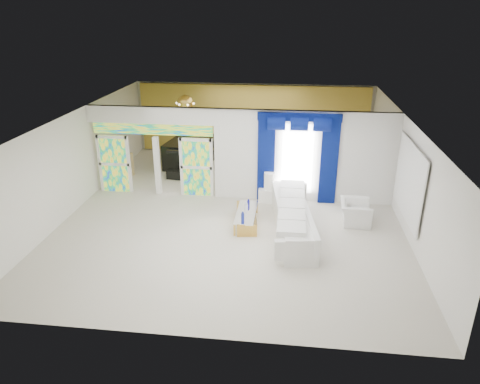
# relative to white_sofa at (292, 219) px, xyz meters

# --- Properties ---
(floor) EXTENTS (12.00, 12.00, 0.00)m
(floor) POSITION_rel_white_sofa_xyz_m (-1.81, 1.28, -0.38)
(floor) COLOR #B7AF9E
(floor) RESTS_ON ground
(dividing_wall) EXTENTS (5.70, 0.18, 3.00)m
(dividing_wall) POSITION_rel_white_sofa_xyz_m (0.34, 2.28, 1.12)
(dividing_wall) COLOR white
(dividing_wall) RESTS_ON ground
(dividing_header) EXTENTS (4.30, 0.18, 0.55)m
(dividing_header) POSITION_rel_white_sofa_xyz_m (-4.66, 2.28, 2.35)
(dividing_header) COLOR white
(dividing_header) RESTS_ON dividing_wall
(stained_panel_left) EXTENTS (0.95, 0.04, 2.00)m
(stained_panel_left) POSITION_rel_white_sofa_xyz_m (-6.09, 2.28, 0.62)
(stained_panel_left) COLOR #994C3F
(stained_panel_left) RESTS_ON ground
(stained_panel_right) EXTENTS (0.95, 0.04, 2.00)m
(stained_panel_right) POSITION_rel_white_sofa_xyz_m (-3.24, 2.28, 0.62)
(stained_panel_right) COLOR #994C3F
(stained_panel_right) RESTS_ON ground
(stained_transom) EXTENTS (4.00, 0.05, 0.35)m
(stained_transom) POSITION_rel_white_sofa_xyz_m (-4.66, 2.28, 1.87)
(stained_transom) COLOR #994C3F
(stained_transom) RESTS_ON dividing_header
(window_pane) EXTENTS (1.00, 0.02, 2.30)m
(window_pane) POSITION_rel_white_sofa_xyz_m (0.09, 2.18, 1.07)
(window_pane) COLOR white
(window_pane) RESTS_ON dividing_wall
(blue_drape_left) EXTENTS (0.55, 0.10, 2.80)m
(blue_drape_left) POSITION_rel_white_sofa_xyz_m (-0.91, 2.15, 1.02)
(blue_drape_left) COLOR #040347
(blue_drape_left) RESTS_ON ground
(blue_drape_right) EXTENTS (0.55, 0.10, 2.80)m
(blue_drape_right) POSITION_rel_white_sofa_xyz_m (1.09, 2.15, 1.02)
(blue_drape_right) COLOR #040347
(blue_drape_right) RESTS_ON ground
(blue_pelmet) EXTENTS (2.60, 0.12, 0.25)m
(blue_pelmet) POSITION_rel_white_sofa_xyz_m (0.09, 2.15, 2.44)
(blue_pelmet) COLOR #040347
(blue_pelmet) RESTS_ON dividing_wall
(wall_mirror) EXTENTS (0.04, 2.70, 1.90)m
(wall_mirror) POSITION_rel_white_sofa_xyz_m (3.13, 0.28, 1.17)
(wall_mirror) COLOR white
(wall_mirror) RESTS_ON ground
(gold_curtains) EXTENTS (9.70, 0.12, 2.90)m
(gold_curtains) POSITION_rel_white_sofa_xyz_m (-1.81, 7.18, 1.12)
(gold_curtains) COLOR gold
(gold_curtains) RESTS_ON ground
(white_sofa) EXTENTS (1.37, 4.06, 0.76)m
(white_sofa) POSITION_rel_white_sofa_xyz_m (0.00, 0.00, 0.00)
(white_sofa) COLOR silver
(white_sofa) RESTS_ON ground
(coffee_table) EXTENTS (0.78, 1.74, 0.37)m
(coffee_table) POSITION_rel_white_sofa_xyz_m (-1.35, 0.30, -0.19)
(coffee_table) COLOR gold
(coffee_table) RESTS_ON ground
(console_table) EXTENTS (1.31, 0.46, 0.43)m
(console_table) POSITION_rel_white_sofa_xyz_m (-0.47, 2.04, -0.16)
(console_table) COLOR white
(console_table) RESTS_ON ground
(table_lamp) EXTENTS (0.36, 0.36, 0.58)m
(table_lamp) POSITION_rel_white_sofa_xyz_m (-0.77, 2.04, 0.34)
(table_lamp) COLOR white
(table_lamp) RESTS_ON console_table
(armchair) EXTENTS (0.94, 1.06, 0.66)m
(armchair) POSITION_rel_white_sofa_xyz_m (1.85, 0.76, -0.05)
(armchair) COLOR silver
(armchair) RESTS_ON ground
(grand_piano) EXTENTS (1.81, 2.21, 1.02)m
(grand_piano) POSITION_rel_white_sofa_xyz_m (-4.19, 5.31, 0.13)
(grand_piano) COLOR black
(grand_piano) RESTS_ON ground
(piano_bench) EXTENTS (1.02, 0.51, 0.33)m
(piano_bench) POSITION_rel_white_sofa_xyz_m (-4.19, 3.71, -0.22)
(piano_bench) COLOR black
(piano_bench) RESTS_ON ground
(tv_console) EXTENTS (0.68, 0.63, 0.87)m
(tv_console) POSITION_rel_white_sofa_xyz_m (-6.39, 3.74, 0.06)
(tv_console) COLOR tan
(tv_console) RESTS_ON ground
(chandelier) EXTENTS (0.60, 0.60, 0.60)m
(chandelier) POSITION_rel_white_sofa_xyz_m (-4.11, 4.68, 2.27)
(chandelier) COLOR gold
(chandelier) RESTS_ON ceiling
(decanters) EXTENTS (0.15, 1.08, 0.19)m
(decanters) POSITION_rel_white_sofa_xyz_m (-1.38, 0.32, 0.08)
(decanters) COLOR silver
(decanters) RESTS_ON coffee_table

